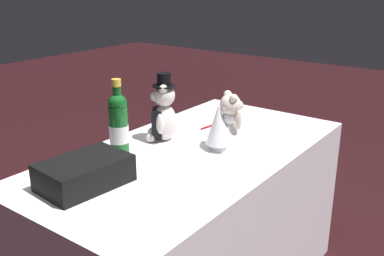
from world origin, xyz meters
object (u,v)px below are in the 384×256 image
champagne_bottle (119,124)px  signing_pen (211,126)px  teddy_bear_bride (227,125)px  teddy_bear_groom (163,114)px  gift_case_black (84,173)px

champagne_bottle → signing_pen: 0.54m
teddy_bear_bride → signing_pen: 0.31m
teddy_bear_bride → champagne_bottle: bearing=-44.2°
signing_pen → teddy_bear_bride: bearing=47.2°
teddy_bear_groom → signing_pen: bearing=166.3°
champagne_bottle → teddy_bear_groom: bearing=173.5°
teddy_bear_groom → gift_case_black: teddy_bear_groom is taller
teddy_bear_bride → signing_pen: size_ratio=1.85×
teddy_bear_bride → gift_case_black: 0.62m
signing_pen → gift_case_black: 0.79m
teddy_bear_groom → signing_pen: (-0.28, 0.07, -0.12)m
champagne_bottle → gift_case_black: (0.27, 0.10, -0.08)m
teddy_bear_groom → teddy_bear_bride: bearing=105.5°
teddy_bear_groom → signing_pen: 0.31m
teddy_bear_groom → champagne_bottle: bearing=-6.5°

